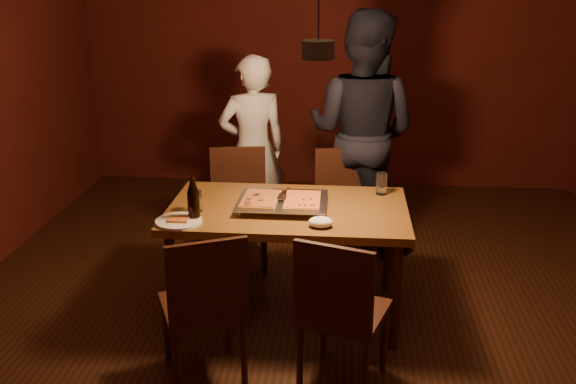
# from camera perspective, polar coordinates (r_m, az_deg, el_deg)

# --- Properties ---
(room_shell) EXTENTS (6.00, 6.00, 6.00)m
(room_shell) POSITION_cam_1_polar(r_m,az_deg,el_deg) (3.64, 2.60, 7.05)
(room_shell) COLOR #381A0F
(room_shell) RESTS_ON ground
(dining_table) EXTENTS (1.50, 0.90, 0.75)m
(dining_table) POSITION_cam_1_polar(r_m,az_deg,el_deg) (4.06, -0.00, -2.32)
(dining_table) COLOR brown
(dining_table) RESTS_ON floor
(chair_far_left) EXTENTS (0.49, 0.49, 0.49)m
(chair_far_left) POSITION_cam_1_polar(r_m,az_deg,el_deg) (4.87, -4.41, -0.40)
(chair_far_left) COLOR #38190F
(chair_far_left) RESTS_ON floor
(chair_far_right) EXTENTS (0.48, 0.48, 0.49)m
(chair_far_right) POSITION_cam_1_polar(r_m,az_deg,el_deg) (4.85, 4.99, -0.51)
(chair_far_right) COLOR #38190F
(chair_far_right) RESTS_ON floor
(chair_near_left) EXTENTS (0.56, 0.56, 0.49)m
(chair_near_left) POSITION_cam_1_polar(r_m,az_deg,el_deg) (3.44, -7.40, -9.20)
(chair_near_left) COLOR #38190F
(chair_near_left) RESTS_ON floor
(chair_near_right) EXTENTS (0.53, 0.53, 0.49)m
(chair_near_right) POSITION_cam_1_polar(r_m,az_deg,el_deg) (3.37, 4.58, -9.71)
(chair_near_right) COLOR #38190F
(chair_near_right) RESTS_ON floor
(pizza_tray) EXTENTS (0.58, 0.49, 0.05)m
(pizza_tray) POSITION_cam_1_polar(r_m,az_deg,el_deg) (4.03, -0.46, -1.04)
(pizza_tray) COLOR silver
(pizza_tray) RESTS_ON dining_table
(pizza_meat) EXTENTS (0.23, 0.36, 0.02)m
(pizza_meat) POSITION_cam_1_polar(r_m,az_deg,el_deg) (4.02, -2.45, -0.58)
(pizza_meat) COLOR maroon
(pizza_meat) RESTS_ON pizza_tray
(pizza_cheese) EXTENTS (0.22, 0.35, 0.02)m
(pizza_cheese) POSITION_cam_1_polar(r_m,az_deg,el_deg) (3.99, 1.28, -0.69)
(pizza_cheese) COLOR gold
(pizza_cheese) RESTS_ON pizza_tray
(spatula) EXTENTS (0.13, 0.25, 0.04)m
(spatula) POSITION_cam_1_polar(r_m,az_deg,el_deg) (4.04, -0.62, -0.40)
(spatula) COLOR silver
(spatula) RESTS_ON pizza_tray
(beer_bottle_a) EXTENTS (0.07, 0.07, 0.27)m
(beer_bottle_a) POSITION_cam_1_polar(r_m,az_deg,el_deg) (3.83, -8.42, -0.58)
(beer_bottle_a) COLOR black
(beer_bottle_a) RESTS_ON dining_table
(beer_bottle_b) EXTENTS (0.06, 0.06, 0.24)m
(beer_bottle_b) POSITION_cam_1_polar(r_m,az_deg,el_deg) (3.85, -8.33, -0.69)
(beer_bottle_b) COLOR black
(beer_bottle_b) RESTS_ON dining_table
(water_glass_left) EXTENTS (0.08, 0.08, 0.13)m
(water_glass_left) POSITION_cam_1_polar(r_m,az_deg,el_deg) (3.99, -8.23, -0.82)
(water_glass_left) COLOR silver
(water_glass_left) RESTS_ON dining_table
(water_glass_right) EXTENTS (0.07, 0.07, 0.15)m
(water_glass_right) POSITION_cam_1_polar(r_m,az_deg,el_deg) (4.29, 8.32, 0.74)
(water_glass_right) COLOR silver
(water_glass_right) RESTS_ON dining_table
(plate_slice) EXTENTS (0.28, 0.28, 0.03)m
(plate_slice) POSITION_cam_1_polar(r_m,az_deg,el_deg) (3.84, -9.68, -2.56)
(plate_slice) COLOR white
(plate_slice) RESTS_ON dining_table
(napkin) EXTENTS (0.14, 0.11, 0.06)m
(napkin) POSITION_cam_1_polar(r_m,az_deg,el_deg) (3.72, 2.92, -2.68)
(napkin) COLOR white
(napkin) RESTS_ON dining_table
(diner_white) EXTENTS (0.66, 0.55, 1.54)m
(diner_white) POSITION_cam_1_polar(r_m,az_deg,el_deg) (5.28, -3.14, 3.83)
(diner_white) COLOR white
(diner_white) RESTS_ON floor
(diner_dark) EXTENTS (1.13, 1.02, 1.90)m
(diner_dark) POSITION_cam_1_polar(r_m,az_deg,el_deg) (5.10, 6.57, 5.23)
(diner_dark) COLOR black
(diner_dark) RESTS_ON floor
(pendant_lamp) EXTENTS (0.18, 0.18, 1.10)m
(pendant_lamp) POSITION_cam_1_polar(r_m,az_deg,el_deg) (3.59, 2.69, 12.69)
(pendant_lamp) COLOR black
(pendant_lamp) RESTS_ON ceiling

